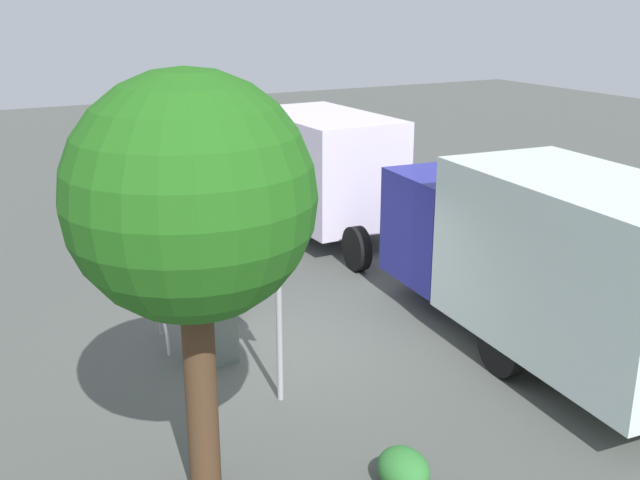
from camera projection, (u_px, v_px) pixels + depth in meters
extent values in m
plane|color=#494D48|center=(285.00, 345.00, 11.83)|extent=(60.00, 60.00, 0.00)
cylinder|color=black|center=(605.00, 324.00, 11.50)|extent=(0.92, 0.32, 0.90)
cylinder|color=black|center=(503.00, 346.00, 10.79)|extent=(0.92, 0.32, 0.90)
cylinder|color=black|center=(438.00, 237.00, 15.68)|extent=(0.92, 0.32, 0.90)
cylinder|color=black|center=(357.00, 249.00, 14.96)|extent=(0.92, 0.32, 0.90)
cube|color=silver|center=(583.00, 266.00, 10.42)|extent=(4.44, 2.52, 2.45)
cube|color=#272895|center=(457.00, 225.00, 13.25)|extent=(1.96, 2.23, 1.90)
cube|color=black|center=(459.00, 192.00, 13.06)|extent=(1.96, 2.07, 0.60)
cylinder|color=black|center=(349.00, 205.00, 18.12)|extent=(0.91, 0.27, 0.90)
cylinder|color=black|center=(279.00, 215.00, 17.24)|extent=(0.91, 0.27, 0.90)
cylinder|color=black|center=(272.00, 171.00, 21.71)|extent=(0.91, 0.27, 0.90)
cylinder|color=black|center=(210.00, 178.00, 20.82)|extent=(0.91, 0.27, 0.90)
cube|color=silver|center=(323.00, 165.00, 16.99)|extent=(3.87, 2.30, 2.31)
cube|color=navy|center=(268.00, 152.00, 19.47)|extent=(1.85, 2.15, 1.90)
cube|color=black|center=(268.00, 129.00, 19.29)|extent=(1.87, 1.99, 0.60)
cylinder|color=black|center=(200.00, 277.00, 13.91)|extent=(0.57, 0.14, 0.56)
cylinder|color=black|center=(230.00, 299.00, 12.91)|extent=(0.57, 0.14, 0.56)
cube|color=silver|center=(215.00, 274.00, 13.28)|extent=(1.12, 0.41, 0.48)
cube|color=black|center=(217.00, 261.00, 13.12)|extent=(0.66, 0.33, 0.12)
cylinder|color=slate|center=(200.00, 250.00, 13.70)|extent=(0.29, 0.09, 0.69)
cylinder|color=black|center=(199.00, 232.00, 13.59)|extent=(0.08, 0.55, 0.04)
cylinder|color=#9E9EA3|center=(279.00, 293.00, 9.76)|extent=(0.08, 0.08, 3.13)
cylinder|color=red|center=(275.00, 190.00, 9.32)|extent=(0.71, 0.32, 0.76)
cube|color=yellow|center=(276.00, 239.00, 9.52)|extent=(0.33, 0.33, 0.44)
cylinder|color=#47301E|center=(201.00, 389.00, 8.00)|extent=(0.35, 0.35, 2.48)
sphere|color=#1F5B16|center=(190.00, 197.00, 7.34)|extent=(2.52, 2.52, 2.52)
cube|color=slate|center=(214.00, 321.00, 11.26)|extent=(0.70, 0.53, 1.19)
torus|color=#B7B7BC|center=(165.00, 345.00, 11.84)|extent=(0.85, 0.17, 0.85)
ellipsoid|color=#2E7330|center=(404.00, 469.00, 8.33)|extent=(0.67, 0.55, 0.46)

